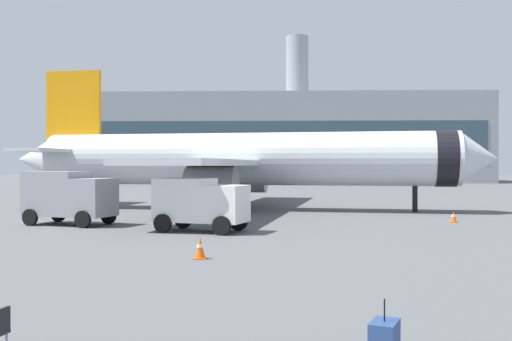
{
  "coord_description": "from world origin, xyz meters",
  "views": [
    {
      "loc": [
        0.01,
        -2.7,
        3.24
      ],
      "look_at": [
        -0.92,
        24.05,
        3.0
      ],
      "focal_mm": 41.36,
      "sensor_mm": 36.0,
      "label": 1
    }
  ],
  "objects_px": {
    "safety_cone_mid": "(453,217)",
    "safety_cone_far": "(200,248)",
    "safety_cone_near": "(36,204)",
    "airplane_at_gate": "(242,160)",
    "cargo_van": "(200,202)",
    "service_truck": "(69,195)"
  },
  "relations": [
    {
      "from": "safety_cone_mid",
      "to": "safety_cone_far",
      "type": "distance_m",
      "value": 18.55
    },
    {
      "from": "safety_cone_near",
      "to": "safety_cone_mid",
      "type": "height_order",
      "value": "safety_cone_near"
    },
    {
      "from": "airplane_at_gate",
      "to": "cargo_van",
      "type": "height_order",
      "value": "airplane_at_gate"
    },
    {
      "from": "service_truck",
      "to": "safety_cone_mid",
      "type": "bearing_deg",
      "value": 5.77
    },
    {
      "from": "cargo_van",
      "to": "service_truck",
      "type": "bearing_deg",
      "value": 157.97
    },
    {
      "from": "airplane_at_gate",
      "to": "service_truck",
      "type": "height_order",
      "value": "airplane_at_gate"
    },
    {
      "from": "airplane_at_gate",
      "to": "safety_cone_near",
      "type": "relative_size",
      "value": 44.97
    },
    {
      "from": "airplane_at_gate",
      "to": "cargo_van",
      "type": "bearing_deg",
      "value": -94.74
    },
    {
      "from": "airplane_at_gate",
      "to": "safety_cone_near",
      "type": "distance_m",
      "value": 15.55
    },
    {
      "from": "airplane_at_gate",
      "to": "safety_cone_mid",
      "type": "height_order",
      "value": "airplane_at_gate"
    },
    {
      "from": "safety_cone_near",
      "to": "safety_cone_mid",
      "type": "xyz_separation_m",
      "value": [
        27.79,
        -8.96,
        -0.09
      ]
    },
    {
      "from": "service_truck",
      "to": "cargo_van",
      "type": "distance_m",
      "value": 8.16
    },
    {
      "from": "service_truck",
      "to": "airplane_at_gate",
      "type": "bearing_deg",
      "value": 52.02
    },
    {
      "from": "cargo_van",
      "to": "safety_cone_far",
      "type": "relative_size",
      "value": 6.29
    },
    {
      "from": "cargo_van",
      "to": "safety_cone_mid",
      "type": "height_order",
      "value": "cargo_van"
    },
    {
      "from": "airplane_at_gate",
      "to": "cargo_van",
      "type": "distance_m",
      "value": 14.49
    },
    {
      "from": "service_truck",
      "to": "cargo_van",
      "type": "bearing_deg",
      "value": -22.03
    },
    {
      "from": "airplane_at_gate",
      "to": "service_truck",
      "type": "bearing_deg",
      "value": -127.98
    },
    {
      "from": "airplane_at_gate",
      "to": "safety_cone_far",
      "type": "bearing_deg",
      "value": -90.26
    },
    {
      "from": "safety_cone_mid",
      "to": "safety_cone_far",
      "type": "height_order",
      "value": "safety_cone_far"
    },
    {
      "from": "cargo_van",
      "to": "safety_cone_far",
      "type": "distance_m",
      "value": 8.45
    },
    {
      "from": "service_truck",
      "to": "cargo_van",
      "type": "relative_size",
      "value": 1.09
    }
  ]
}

